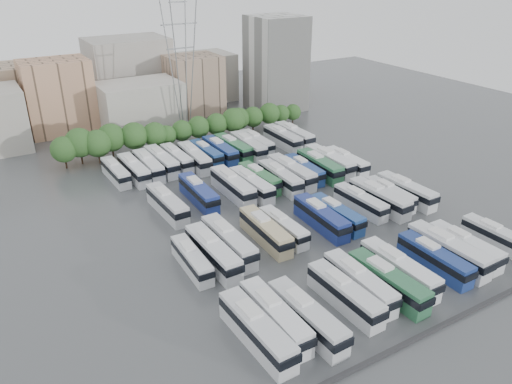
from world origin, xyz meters
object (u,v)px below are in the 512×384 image
bus_r0_s9 (434,259)px  apartment_tower (276,64)px  electricity_pylon (181,59)px  bus_r0_s4 (345,294)px  bus_r0_s13 (497,237)px  bus_r2_s8 (280,178)px  bus_r3_s3 (162,161)px  bus_r3_s5 (194,157)px  bus_r0_s11 (465,246)px  bus_r0_s0 (257,330)px  bus_r3_s2 (148,165)px  bus_r3_s9 (248,146)px  bus_r1_s8 (337,214)px  bus_r1_s13 (406,191)px  bus_r0_s2 (307,316)px  bus_r0_s6 (388,281)px  bus_r2_s13 (346,161)px  bus_r3_s7 (220,150)px  bus_r3_s12 (283,138)px  bus_r1_s4 (265,231)px  bus_r1_s10 (360,202)px  bus_r2_s11 (319,166)px  bus_r0_s10 (448,250)px  bus_r2_s7 (259,178)px  bus_r2_s9 (291,172)px  bus_r1_s2 (229,241)px  bus_r3_s1 (134,169)px  bus_r1_s11 (379,198)px  bus_r3_s4 (177,158)px  bus_r1_s7 (321,217)px  bus_r1_s0 (192,259)px  bus_r3_s6 (206,153)px  bus_r0_s5 (359,282)px  bus_r1_s12 (390,194)px  bus_r2_s5 (233,186)px  bus_r2_s12 (330,161)px  bus_r2_s1 (167,204)px  bus_r3_s10 (257,142)px  bus_r0_s7 (399,269)px  bus_r3_s8 (233,147)px  bus_r2_s10 (304,169)px  bus_r1_s5 (283,227)px  bus_r2_s3 (199,192)px  bus_r3_s0 (116,172)px

bus_r0_s9 → apartment_tower: bearing=72.9°
electricity_pylon → bus_r0_s4: electricity_pylon is taller
bus_r0_s13 → bus_r2_s8: size_ratio=0.89×
bus_r3_s3 → bus_r3_s5: bus_r3_s3 is taller
bus_r0_s11 → bus_r0_s0: bearing=179.4°
bus_r3_s2 → bus_r3_s9: (23.14, -0.76, 0.10)m
bus_r1_s8 → bus_r1_s13: bearing=-0.0°
bus_r0_s2 → bus_r0_s13: bus_r0_s2 is taller
bus_r0_s6 → bus_r2_s13: size_ratio=1.07×
bus_r3_s7 → bus_r3_s12: bearing=-1.1°
bus_r1_s4 → bus_r1_s10: bus_r1_s4 is taller
apartment_tower → bus_r2_s11: apartment_tower is taller
bus_r0_s10 → electricity_pylon: bearing=96.0°
electricity_pylon → bus_r2_s7: bearing=-90.8°
bus_r2_s7 → bus_r2_s9: size_ratio=0.88×
bus_r1_s2 → bus_r2_s7: 24.52m
bus_r0_s9 → bus_r3_s1: (-26.26, 53.50, 0.06)m
bus_r0_s11 → bus_r2_s7: bus_r0_s11 is taller
bus_r1_s11 → bus_r3_s4: 43.35m
bus_r0_s2 → bus_r1_s7: size_ratio=1.01×
bus_r0_s13 → bus_r2_s11: (-6.31, 36.45, 0.26)m
bus_r1_s0 → bus_r3_s5: (16.46, 35.32, 0.32)m
bus_r0_s4 → bus_r3_s6: size_ratio=1.05×
bus_r0_s5 → bus_r1_s12: bus_r0_s5 is taller
bus_r2_s5 → bus_r2_s12: 23.15m
bus_r0_s6 → bus_r2_s1: size_ratio=1.01×
bus_r3_s6 → bus_r1_s2: bearing=-112.3°
bus_r1_s0 → bus_r2_s1: size_ratio=0.86×
bus_r1_s10 → bus_r2_s13: bus_r2_s13 is taller
bus_r2_s13 → bus_r3_s10: bearing=118.4°
bus_r2_s12 → apartment_tower: bearing=70.5°
electricity_pylon → bus_r1_s12: (16.18, -54.89, -16.90)m
bus_r1_s8 → bus_r3_s7: size_ratio=0.92×
bus_r0_s7 → bus_r1_s12: size_ratio=1.14×
bus_r1_s11 → bus_r3_s6: bus_r1_s11 is taller
bus_r3_s2 → bus_r3_s9: bus_r3_s9 is taller
bus_r3_s10 → bus_r0_s4: bearing=-108.7°
bus_r0_s0 → bus_r0_s13: bearing=-2.2°
apartment_tower → bus_r3_s8: (-29.05, -27.60, -11.02)m
bus_r0_s11 → bus_r3_s2: size_ratio=0.95×
bus_r0_s5 → bus_r2_s7: bearing=81.7°
bus_r0_s2 → bus_r1_s11: 35.68m
bus_r0_s0 → bus_r0_s4: size_ratio=1.06×
bus_r2_s8 → bus_r2_s10: 6.74m
bus_r1_s5 → bus_r1_s8: bus_r1_s8 is taller
bus_r2_s10 → bus_r3_s8: size_ratio=0.91×
bus_r2_s3 → bus_r3_s1: (-6.59, 16.52, -0.03)m
bus_r1_s4 → bus_r3_s0: 37.85m
bus_r1_s10 → bus_r2_s7: 20.44m
bus_r3_s4 → bus_r2_s12: bearing=-35.9°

